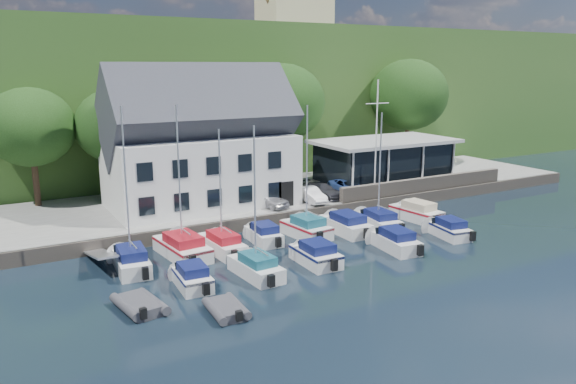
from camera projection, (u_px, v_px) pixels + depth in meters
The scene contains 35 objects.
ground at pixel (406, 263), 34.53m from camera, with size 180.00×180.00×0.00m, color black.
quay at pixel (273, 198), 49.29m from camera, with size 60.00×13.00×1.00m, color gray.
quay_face at pixel (312, 214), 43.77m from camera, with size 60.00×0.30×1.00m, color #6B6155.
hillside at pixel (136, 91), 85.44m from camera, with size 160.00×75.00×16.00m, color #2B511E.
field_patch at pixel (169, 39), 94.26m from camera, with size 50.00×30.00×0.30m, color #546231.
farmhouse at pixel (294, 9), 84.78m from camera, with size 10.40×7.00×8.20m, color beige, non-canonical shape.
harbor_building at pixel (200, 150), 44.02m from camera, with size 14.40×8.20×8.70m, color silver, non-canonical shape.
club_pavilion at pixel (384, 161), 52.71m from camera, with size 13.20×7.20×4.10m, color black, non-canonical shape.
seawall at pixel (425, 184), 49.60m from camera, with size 18.00×0.50×1.20m, color #6B6155.
gangway at pixel (100, 264), 34.29m from camera, with size 1.20×6.00×1.40m, color silver, non-canonical shape.
car_silver at pixel (268, 199), 44.00m from camera, with size 1.54×3.84×1.31m, color #ACACB1.
car_white at pixel (310, 195), 45.55m from camera, with size 1.30×3.72×1.23m, color beige.
car_dgrey at pixel (321, 190), 47.02m from camera, with size 1.75×4.30×1.25m, color #2F2F34.
car_blue at pixel (348, 186), 48.26m from camera, with size 1.57×3.98×1.36m, color #315197.
flagpole at pixel (376, 138), 47.09m from camera, with size 2.34×0.20×9.73m, color silver, non-canonical shape.
tree_0 at pixel (33, 147), 43.55m from camera, with size 6.79×6.79×9.28m, color black, non-canonical shape.
tree_1 at pixel (117, 145), 45.68m from camera, with size 6.63×6.63×9.06m, color black, non-canonical shape.
tree_2 at pixel (234, 131), 50.93m from camera, with size 7.33×7.33×10.02m, color black, non-canonical shape.
tree_3 at pixel (283, 122), 53.91m from camera, with size 8.10×8.10×11.07m, color black, non-canonical shape.
tree_5 at pixel (408, 113), 60.91m from camera, with size 8.45×8.45×11.55m, color black, non-canonical shape.
boat_r1_0 at pixel (127, 197), 32.34m from camera, with size 1.90×6.23×8.98m, color silver, non-canonical shape.
boat_r1_1 at pixel (179, 185), 34.68m from camera, with size 2.24×7.00×9.33m, color silver, non-canonical shape.
boat_r1_2 at pixel (220, 187), 35.52m from camera, with size 1.77×6.29×8.64m, color silver, non-canonical shape.
boat_r1_3 at pixel (264, 233), 38.41m from camera, with size 1.75×4.95×1.36m, color silver, non-canonical shape.
boat_r1_4 at pixel (307, 172), 38.79m from camera, with size 2.14×5.59×9.39m, color silver, non-canonical shape.
boat_r1_5 at pixel (346, 222), 40.67m from camera, with size 2.11×6.42×1.49m, color silver, non-canonical shape.
boat_r1_6 at pixel (380, 174), 41.19m from camera, with size 2.00×6.15×8.21m, color silver, non-canonical shape.
boat_r1_7 at pixel (416, 210), 43.92m from camera, with size 1.95×6.24×1.54m, color silver, non-canonical shape.
boat_r2_0 at pixel (192, 275), 30.72m from camera, with size 1.74×4.80×1.35m, color silver, non-canonical shape.
boat_r2_1 at pixel (255, 205), 31.40m from camera, with size 1.81×5.80×8.52m, color silver, non-canonical shape.
boat_r2_2 at pixel (316, 252), 34.24m from camera, with size 2.03×5.17×1.45m, color silver, non-canonical shape.
boat_r2_3 at pixel (394, 239), 36.95m from camera, with size 1.89×5.87×1.44m, color silver, non-canonical shape.
boat_r2_4 at pixel (449, 227), 39.67m from camera, with size 1.75×5.10×1.36m, color silver, non-canonical shape.
dinghy_0 at pixel (140, 303), 27.80m from camera, with size 1.95×3.25×0.76m, color #39393E, non-canonical shape.
dinghy_1 at pixel (226, 307), 27.40m from camera, with size 1.74×2.90×0.68m, color #39393E, non-canonical shape.
Camera 1 is at (-22.37, -24.93, 11.92)m, focal length 35.00 mm.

